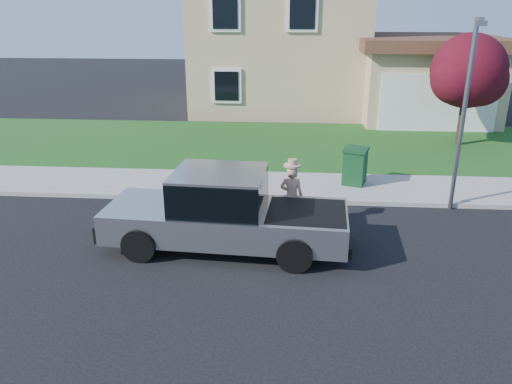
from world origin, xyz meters
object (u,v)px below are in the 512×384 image
woman (292,196)px  street_lamp (465,106)px  ornamental_tree (469,74)px  trash_bin (355,166)px  pickup_truck (225,213)px

woman → street_lamp: (4.05, 1.35, 1.87)m
ornamental_tree → street_lamp: bearing=-108.4°
ornamental_tree → street_lamp: 6.55m
woman → trash_bin: size_ratio=1.61×
woman → street_lamp: 4.66m
trash_bin → street_lamp: size_ratio=0.22×
woman → trash_bin: (1.77, 2.79, -0.11)m
street_lamp → trash_bin: bearing=156.1°
pickup_truck → ornamental_tree: ornamental_tree is taller
woman → trash_bin: bearing=-111.3°
woman → ornamental_tree: (6.12, 7.57, 1.84)m
pickup_truck → trash_bin: 5.07m
ornamental_tree → trash_bin: bearing=-132.3°
street_lamp → woman: bearing=-153.4°
pickup_truck → street_lamp: street_lamp is taller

